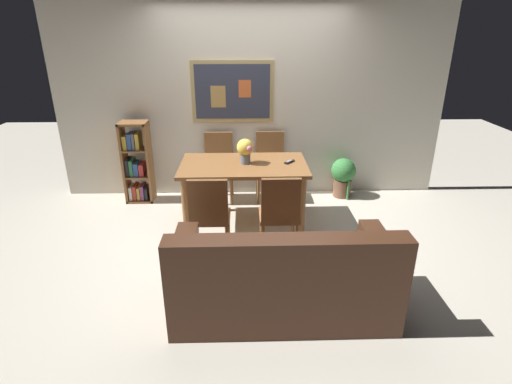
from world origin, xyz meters
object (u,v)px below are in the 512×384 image
at_px(tv_remote, 289,162).
at_px(dining_table, 244,172).
at_px(dining_chair_near_left, 209,212).
at_px(bookshelf, 137,165).
at_px(leather_couch, 283,280).
at_px(flower_vase, 245,149).
at_px(dining_chair_far_left, 219,161).
at_px(dining_chair_far_right, 270,160).
at_px(dining_chair_near_right, 280,210).
at_px(potted_ivy, 343,175).

bearing_deg(tv_remote, dining_table, -177.23).
distance_m(dining_chair_near_left, bookshelf, 1.89).
relative_size(leather_couch, flower_vase, 6.21).
distance_m(dining_chair_far_left, bookshelf, 1.09).
distance_m(leather_couch, flower_vase, 1.81).
xyz_separation_m(dining_chair_far_left, leather_couch, (0.65, -2.44, -0.22)).
distance_m(dining_table, flower_vase, 0.28).
xyz_separation_m(dining_chair_far_right, bookshelf, (-1.79, -0.07, -0.03)).
distance_m(dining_table, dining_chair_far_left, 0.86).
xyz_separation_m(dining_chair_near_left, flower_vase, (0.37, 0.83, 0.39)).
relative_size(dining_chair_near_left, dining_chair_far_left, 1.00).
bearing_deg(leather_couch, dining_chair_near_right, 87.23).
relative_size(bookshelf, flower_vase, 3.76).
xyz_separation_m(potted_ivy, flower_vase, (-1.36, -0.76, 0.62)).
bearing_deg(potted_ivy, tv_remote, -138.25).
distance_m(bookshelf, tv_remote, 2.10).
relative_size(dining_chair_far_left, potted_ivy, 1.65).
bearing_deg(dining_chair_far_left, potted_ivy, -0.15).
height_order(dining_chair_far_right, tv_remote, dining_chair_far_right).
relative_size(dining_chair_near_right, potted_ivy, 1.65).
xyz_separation_m(bookshelf, tv_remote, (1.96, -0.70, 0.26)).
bearing_deg(dining_chair_near_right, dining_chair_far_left, 113.56).
xyz_separation_m(dining_chair_near_left, bookshelf, (-1.09, 1.54, -0.03)).
relative_size(potted_ivy, tv_remote, 3.75).
distance_m(dining_chair_far_right, potted_ivy, 1.04).
xyz_separation_m(leather_couch, flower_vase, (-0.29, 1.68, 0.61)).
xyz_separation_m(dining_chair_far_right, flower_vase, (-0.34, -0.78, 0.39)).
bearing_deg(dining_chair_far_left, flower_vase, -64.86).
height_order(bookshelf, potted_ivy, bookshelf).
relative_size(dining_chair_near_right, dining_chair_far_left, 1.00).
bearing_deg(dining_chair_near_right, flower_vase, 112.03).
xyz_separation_m(dining_table, flower_vase, (0.02, 0.02, 0.27)).
bearing_deg(potted_ivy, dining_chair_near_left, -137.22).
xyz_separation_m(potted_ivy, tv_remote, (-0.84, -0.75, 0.46)).
distance_m(dining_chair_near_left, flower_vase, 0.99).
bearing_deg(dining_chair_near_left, dining_chair_far_left, 89.84).
bearing_deg(leather_couch, dining_table, 100.69).
bearing_deg(dining_table, dining_chair_far_right, 65.59).
bearing_deg(bookshelf, dining_table, -26.97).
bearing_deg(dining_chair_far_right, leather_couch, -91.15).
bearing_deg(dining_table, potted_ivy, 29.48).
bearing_deg(dining_chair_near_left, dining_table, 67.19).
distance_m(dining_chair_near_right, potted_ivy, 1.90).
bearing_deg(flower_vase, dining_chair_far_right, 66.60).
bearing_deg(potted_ivy, dining_chair_far_left, 179.85).
relative_size(dining_table, dining_chair_far_left, 1.61).
xyz_separation_m(dining_table, leather_couch, (0.31, -1.66, -0.34)).
relative_size(leather_couch, bookshelf, 1.65).
xyz_separation_m(dining_table, potted_ivy, (1.38, 0.78, -0.35)).
distance_m(dining_table, dining_chair_near_left, 0.89).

